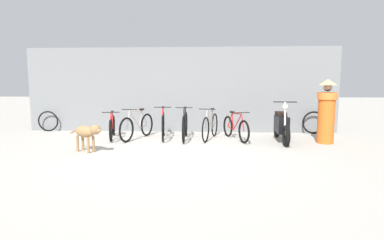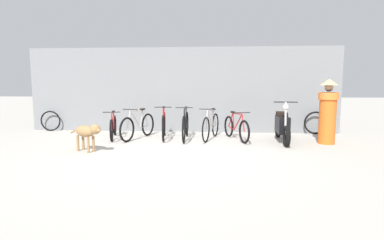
# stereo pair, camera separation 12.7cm
# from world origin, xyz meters

# --- Properties ---
(ground_plane) EXTENTS (60.00, 60.00, 0.00)m
(ground_plane) POSITION_xyz_m (0.00, 0.00, 0.00)
(ground_plane) COLOR #ADA89E
(shop_wall_back) EXTENTS (9.97, 0.20, 2.70)m
(shop_wall_back) POSITION_xyz_m (0.00, 3.39, 1.35)
(shop_wall_back) COLOR slate
(shop_wall_back) RESTS_ON ground
(bicycle_0) EXTENTS (0.55, 1.62, 0.79)m
(bicycle_0) POSITION_xyz_m (-1.80, 2.00, 0.32)
(bicycle_0) COLOR black
(bicycle_0) RESTS_ON ground
(bicycle_1) EXTENTS (0.63, 1.69, 0.87)m
(bicycle_1) POSITION_xyz_m (-1.06, 1.95, 0.36)
(bicycle_1) COLOR black
(bicycle_1) RESTS_ON ground
(bicycle_2) EXTENTS (0.46, 1.72, 0.93)m
(bicycle_2) POSITION_xyz_m (-0.35, 2.07, 0.38)
(bicycle_2) COLOR black
(bicycle_2) RESTS_ON ground
(bicycle_3) EXTENTS (0.46, 1.81, 0.93)m
(bicycle_3) POSITION_xyz_m (0.28, 1.96, 0.38)
(bicycle_3) COLOR black
(bicycle_3) RESTS_ON ground
(bicycle_4) EXTENTS (0.54, 1.66, 0.89)m
(bicycle_4) POSITION_xyz_m (0.99, 2.03, 0.37)
(bicycle_4) COLOR black
(bicycle_4) RESTS_ON ground
(bicycle_5) EXTENTS (0.65, 1.60, 0.80)m
(bicycle_5) POSITION_xyz_m (1.68, 1.98, 0.33)
(bicycle_5) COLOR black
(bicycle_5) RESTS_ON ground
(motorcycle) EXTENTS (0.58, 1.91, 1.10)m
(motorcycle) POSITION_xyz_m (2.89, 1.79, 0.42)
(motorcycle) COLOR black
(motorcycle) RESTS_ON ground
(stray_dog) EXTENTS (0.94, 0.58, 0.65)m
(stray_dog) POSITION_xyz_m (-1.80, 0.24, 0.46)
(stray_dog) COLOR #997247
(stray_dog) RESTS_ON ground
(person_in_robes) EXTENTS (0.54, 0.54, 1.67)m
(person_in_robes) POSITION_xyz_m (3.99, 1.63, 0.86)
(person_in_robes) COLOR orange
(person_in_robes) RESTS_ON ground
(spare_tire_left) EXTENTS (0.71, 0.06, 0.71)m
(spare_tire_left) POSITION_xyz_m (4.19, 3.14, 0.35)
(spare_tire_left) COLOR black
(spare_tire_left) RESTS_ON ground
(spare_tire_right) EXTENTS (0.67, 0.08, 0.67)m
(spare_tire_right) POSITION_xyz_m (-4.32, 3.14, 0.33)
(spare_tire_right) COLOR black
(spare_tire_right) RESTS_ON ground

